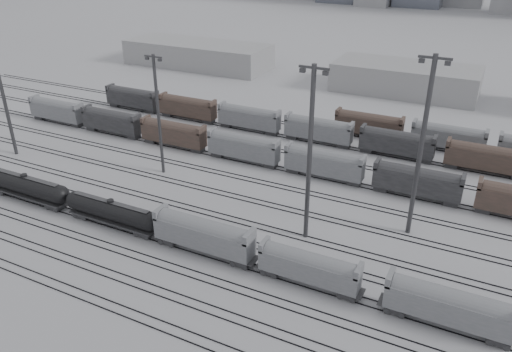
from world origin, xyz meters
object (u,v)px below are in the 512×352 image
at_px(tank_car_b, 112,211).
at_px(light_mast_a, 1,87).
at_px(tank_car_a, 26,186).
at_px(hopper_car_c, 449,305).
at_px(light_mast_c, 310,152).
at_px(hopper_car_a, 204,233).
at_px(hopper_car_b, 309,266).

bearing_deg(tank_car_b, light_mast_a, 160.88).
relative_size(tank_car_a, hopper_car_c, 1.30).
relative_size(tank_car_b, light_mast_a, 0.66).
distance_m(tank_car_a, light_mast_c, 49.79).
bearing_deg(hopper_car_c, light_mast_a, 171.58).
bearing_deg(tank_car_b, hopper_car_c, 0.00).
xyz_separation_m(light_mast_a, light_mast_c, (65.79, -2.30, -0.29)).
bearing_deg(light_mast_a, light_mast_c, -2.00).
bearing_deg(hopper_car_a, tank_car_b, 180.00).
height_order(hopper_car_a, light_mast_a, light_mast_a).
relative_size(tank_car_a, hopper_car_b, 1.40).
xyz_separation_m(hopper_car_a, light_mast_c, (11.47, 10.67, 10.69)).
height_order(tank_car_a, hopper_car_a, hopper_car_a).
bearing_deg(hopper_car_a, light_mast_a, 166.57).
bearing_deg(hopper_car_b, tank_car_b, 180.00).
height_order(hopper_car_c, light_mast_a, light_mast_a).
distance_m(tank_car_a, tank_car_b, 18.92).
bearing_deg(hopper_car_a, hopper_car_b, 0.00).
xyz_separation_m(hopper_car_b, hopper_car_c, (17.24, 0.00, 0.22)).
bearing_deg(hopper_car_b, light_mast_a, 169.56).
distance_m(hopper_car_c, light_mast_c, 26.62).
bearing_deg(tank_car_a, hopper_car_c, 0.00).
bearing_deg(hopper_car_b, hopper_car_a, 180.00).
xyz_separation_m(hopper_car_c, light_mast_c, (-21.83, 10.67, 10.87)).
relative_size(hopper_car_a, hopper_car_b, 1.13).
height_order(tank_car_b, hopper_car_b, hopper_car_b).
distance_m(hopper_car_c, light_mast_a, 89.27).
relative_size(hopper_car_c, light_mast_a, 0.54).
bearing_deg(hopper_car_b, hopper_car_c, 0.00).
distance_m(hopper_car_a, light_mast_a, 56.92).
bearing_deg(hopper_car_a, tank_car_a, 180.00).
height_order(tank_car_a, hopper_car_c, hopper_car_c).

